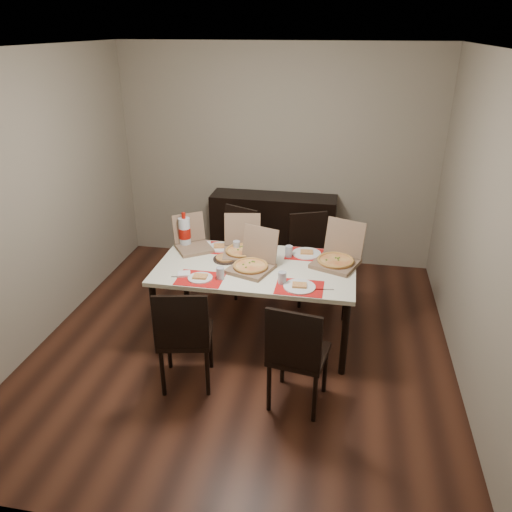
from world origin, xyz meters
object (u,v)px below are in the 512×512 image
(chair_near_left, at_px, (184,334))
(chair_far_left, at_px, (236,246))
(dining_table, at_px, (256,272))
(soda_bottle, at_px, (185,232))
(sideboard, at_px, (273,231))
(chair_far_right, at_px, (310,253))
(chair_near_right, at_px, (296,353))
(dip_bowl, at_px, (268,255))
(pizza_box_center, at_px, (252,264))

(chair_near_left, relative_size, chair_far_left, 1.00)
(dining_table, height_order, soda_bottle, soda_bottle)
(sideboard, relative_size, chair_near_left, 1.61)
(chair_far_right, distance_m, soda_bottle, 1.39)
(chair_far_left, relative_size, chair_far_right, 1.00)
(soda_bottle, bearing_deg, chair_near_left, -73.28)
(chair_near_left, xyz_separation_m, chair_near_right, (0.91, -0.08, 0.00))
(dip_bowl, bearing_deg, pizza_box_center, -106.95)
(pizza_box_center, relative_size, dip_bowl, 4.07)
(sideboard, distance_m, chair_near_right, 2.60)
(sideboard, height_order, soda_bottle, soda_bottle)
(chair_near_left, distance_m, chair_far_right, 1.95)
(chair_far_right, relative_size, dip_bowl, 7.86)
(sideboard, distance_m, chair_near_left, 2.48)
(chair_near_left, bearing_deg, chair_far_left, 89.49)
(sideboard, xyz_separation_m, chair_far_left, (-0.32, -0.66, 0.06))
(chair_far_left, bearing_deg, sideboard, 64.03)
(soda_bottle, bearing_deg, pizza_box_center, -26.97)
(chair_far_left, height_order, dip_bowl, chair_far_left)
(chair_far_left, distance_m, chair_far_right, 0.84)
(dining_table, relative_size, chair_near_right, 1.94)
(chair_far_left, bearing_deg, dip_bowl, -55.89)
(sideboard, height_order, pizza_box_center, pizza_box_center)
(dining_table, distance_m, chair_near_right, 1.06)
(soda_bottle, bearing_deg, chair_far_right, 26.42)
(chair_near_right, xyz_separation_m, chair_far_right, (-0.06, 1.83, 0.00))
(sideboard, relative_size, dip_bowl, 12.68)
(sideboard, bearing_deg, chair_near_left, -97.86)
(chair_near_right, bearing_deg, sideboard, 102.64)
(chair_near_right, distance_m, chair_far_left, 2.07)
(sideboard, distance_m, chair_far_right, 0.87)
(chair_far_left, relative_size, pizza_box_center, 1.93)
(sideboard, bearing_deg, pizza_box_center, -87.78)
(chair_far_right, xyz_separation_m, soda_bottle, (-1.20, -0.60, 0.39))
(chair_far_left, height_order, chair_far_right, same)
(chair_near_right, distance_m, chair_far_right, 1.83)
(dip_bowl, bearing_deg, chair_near_right, -70.55)
(chair_far_right, distance_m, dip_bowl, 0.80)
(sideboard, distance_m, dip_bowl, 1.42)
(dining_table, xyz_separation_m, dip_bowl, (0.07, 0.23, 0.08))
(sideboard, height_order, chair_near_left, chair_near_left)
(pizza_box_center, bearing_deg, sideboard, 92.22)
(chair_near_left, height_order, chair_far_left, same)
(dining_table, height_order, dip_bowl, dip_bowl)
(sideboard, relative_size, soda_bottle, 4.24)
(dining_table, bearing_deg, soda_bottle, 158.15)
(chair_far_right, relative_size, pizza_box_center, 1.93)
(soda_bottle, bearing_deg, dip_bowl, -5.20)
(chair_near_right, relative_size, chair_far_right, 1.00)
(chair_far_right, xyz_separation_m, pizza_box_center, (-0.45, -0.98, 0.29))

